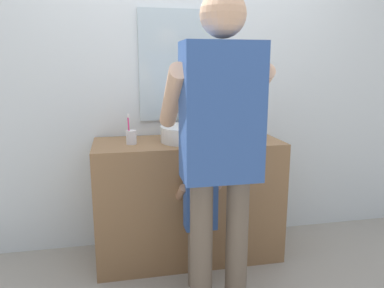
# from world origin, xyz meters

# --- Properties ---
(ground_plane) EXTENTS (14.00, 14.00, 0.00)m
(ground_plane) POSITION_xyz_m (0.00, 0.00, 0.00)
(ground_plane) COLOR #9E998E
(back_wall) EXTENTS (4.40, 0.10, 2.70)m
(back_wall) POSITION_xyz_m (0.00, 0.62, 1.35)
(back_wall) COLOR silver
(back_wall) RESTS_ON ground
(vanity_cabinet) EXTENTS (1.32, 0.54, 0.87)m
(vanity_cabinet) POSITION_xyz_m (0.00, 0.30, 0.44)
(vanity_cabinet) COLOR olive
(vanity_cabinet) RESTS_ON ground
(sink_basin) EXTENTS (0.39, 0.39, 0.11)m
(sink_basin) POSITION_xyz_m (0.00, 0.28, 0.93)
(sink_basin) COLOR silver
(sink_basin) RESTS_ON vanity_cabinet
(faucet) EXTENTS (0.18, 0.14, 0.18)m
(faucet) POSITION_xyz_m (0.00, 0.51, 0.96)
(faucet) COLOR #B7BABF
(faucet) RESTS_ON vanity_cabinet
(toothbrush_cup) EXTENTS (0.07, 0.07, 0.21)m
(toothbrush_cup) POSITION_xyz_m (-0.40, 0.27, 0.93)
(toothbrush_cup) COLOR silver
(toothbrush_cup) RESTS_ON vanity_cabinet
(soap_bottle) EXTENTS (0.06, 0.06, 0.17)m
(soap_bottle) POSITION_xyz_m (0.33, 0.33, 0.94)
(soap_bottle) COLOR gold
(soap_bottle) RESTS_ON vanity_cabinet
(child_toddler) EXTENTS (0.27, 0.27, 0.87)m
(child_toddler) POSITION_xyz_m (0.00, -0.10, 0.52)
(child_toddler) COLOR #6B5B4C
(child_toddler) RESTS_ON ground
(adult_parent) EXTENTS (0.54, 0.57, 1.76)m
(adult_parent) POSITION_xyz_m (0.04, -0.40, 1.05)
(adult_parent) COLOR #6B5B4C
(adult_parent) RESTS_ON ground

